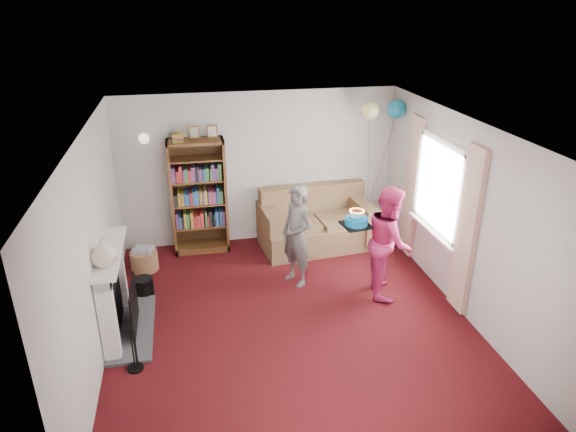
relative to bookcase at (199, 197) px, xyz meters
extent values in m
plane|color=#390810|center=(1.01, -2.30, -0.90)|extent=(5.00, 5.00, 0.00)
cube|color=silver|center=(1.01, 0.21, 0.35)|extent=(4.50, 0.02, 2.50)
cube|color=silver|center=(-1.25, -2.30, 0.35)|extent=(0.02, 5.00, 2.50)
cube|color=silver|center=(3.27, -2.30, 0.35)|extent=(0.02, 5.00, 2.50)
cube|color=white|center=(1.01, -2.30, 1.60)|extent=(4.50, 5.00, 0.01)
cube|color=#3F3F42|center=(-0.99, -2.10, -0.88)|extent=(0.55, 1.40, 0.04)
cube|color=white|center=(-1.14, -2.65, -0.37)|extent=(0.18, 0.14, 1.06)
cube|color=white|center=(-1.14, -1.55, -0.37)|extent=(0.18, 0.14, 1.06)
cube|color=white|center=(-1.14, -2.10, 0.10)|extent=(0.18, 1.24, 0.16)
cube|color=white|center=(-1.11, -2.10, 0.20)|extent=(0.28, 1.35, 0.05)
cube|color=black|center=(-1.16, -2.10, -0.42)|extent=(0.10, 0.80, 0.86)
cube|color=black|center=(-0.92, -2.10, -0.57)|extent=(0.02, 0.70, 0.60)
cylinder|color=black|center=(-0.89, -2.88, -0.58)|extent=(0.18, 0.18, 0.64)
cylinder|color=black|center=(-0.86, -1.30, -0.77)|extent=(0.26, 0.26, 0.26)
cube|color=white|center=(3.22, -1.70, 1.17)|extent=(0.08, 1.30, 0.08)
cube|color=white|center=(3.22, -1.70, -0.08)|extent=(0.08, 1.30, 0.08)
cube|color=white|center=(3.25, -1.70, 0.55)|extent=(0.01, 1.15, 1.20)
cube|color=white|center=(3.19, -1.70, -0.11)|extent=(0.14, 1.32, 0.04)
cube|color=beige|center=(3.21, -2.52, 0.25)|extent=(0.07, 0.38, 2.20)
cube|color=beige|center=(3.21, -0.88, 0.25)|extent=(0.07, 0.38, 2.20)
cylinder|color=gold|center=(-0.74, 0.15, 1.00)|extent=(0.04, 0.12, 0.04)
sphere|color=white|center=(-0.74, 0.06, 0.98)|extent=(0.16, 0.16, 0.16)
cube|color=#472B14|center=(0.00, 0.16, 0.01)|extent=(0.87, 0.04, 1.84)
cube|color=brown|center=(-0.41, -0.03, 0.01)|extent=(0.04, 0.42, 1.84)
cube|color=brown|center=(0.42, -0.03, 0.01)|extent=(0.04, 0.42, 1.84)
cube|color=brown|center=(0.00, -0.03, 0.91)|extent=(0.87, 0.42, 0.04)
cube|color=brown|center=(0.00, -0.03, -0.85)|extent=(0.87, 0.42, 0.10)
cube|color=brown|center=(0.00, -0.03, -0.47)|extent=(0.79, 0.38, 0.03)
cube|color=brown|center=(0.00, -0.03, -0.08)|extent=(0.79, 0.38, 0.02)
cube|color=brown|center=(0.00, -0.03, 0.30)|extent=(0.79, 0.38, 0.02)
cube|color=brown|center=(0.00, -0.03, 0.64)|extent=(0.79, 0.38, 0.02)
cube|color=maroon|center=(-0.24, -0.05, 0.99)|extent=(0.16, 0.22, 0.12)
cube|color=brown|center=(0.00, 0.02, 1.04)|extent=(0.16, 0.02, 0.20)
cube|color=brown|center=(0.27, 0.02, 1.04)|extent=(0.16, 0.02, 0.20)
cube|color=brown|center=(1.88, -0.30, -0.69)|extent=(1.81, 0.96, 0.43)
cube|color=brown|center=(1.88, 0.06, -0.32)|extent=(1.81, 0.24, 0.74)
cube|color=brown|center=(1.09, -0.30, -0.48)|extent=(0.24, 0.91, 0.59)
cube|color=brown|center=(2.66, -0.30, -0.48)|extent=(0.24, 0.91, 0.59)
cube|color=brown|center=(1.47, -0.38, -0.45)|extent=(0.77, 0.66, 0.12)
cube|color=brown|center=(2.28, -0.38, -0.45)|extent=(0.77, 0.66, 0.12)
cylinder|color=#956B45|center=(-0.89, -0.56, -0.75)|extent=(0.41, 0.41, 0.31)
cube|color=beige|center=(-0.89, -0.56, -0.57)|extent=(0.29, 0.22, 0.06)
imported|color=black|center=(1.29, -1.38, -0.16)|extent=(0.57, 0.65, 1.49)
imported|color=#C92863|center=(2.47, -1.88, -0.12)|extent=(0.77, 0.89, 1.56)
cube|color=black|center=(1.99, -1.86, 0.15)|extent=(0.36, 0.36, 0.02)
cylinder|color=#0E70A6|center=(1.99, -1.86, 0.21)|extent=(0.30, 0.30, 0.10)
cylinder|color=#0E70A6|center=(1.99, -1.86, 0.27)|extent=(0.22, 0.22, 0.04)
cylinder|color=#DC61A2|center=(2.08, -1.86, 0.31)|extent=(0.01, 0.01, 0.09)
sphere|color=orange|center=(2.08, -1.86, 0.36)|extent=(0.02, 0.02, 0.02)
cylinder|color=#DC61A2|center=(2.07, -1.83, 0.31)|extent=(0.01, 0.01, 0.09)
sphere|color=orange|center=(2.07, -1.83, 0.36)|extent=(0.02, 0.02, 0.02)
cylinder|color=#DC61A2|center=(2.06, -1.80, 0.31)|extent=(0.01, 0.01, 0.09)
sphere|color=orange|center=(2.06, -1.80, 0.36)|extent=(0.02, 0.02, 0.02)
cylinder|color=#DC61A2|center=(2.03, -1.78, 0.31)|extent=(0.01, 0.01, 0.09)
sphere|color=orange|center=(2.03, -1.78, 0.36)|extent=(0.02, 0.02, 0.02)
cylinder|color=#DC61A2|center=(2.00, -1.77, 0.31)|extent=(0.01, 0.01, 0.09)
sphere|color=orange|center=(2.00, -1.77, 0.36)|extent=(0.02, 0.02, 0.02)
cylinder|color=#DC61A2|center=(1.96, -1.77, 0.31)|extent=(0.01, 0.01, 0.09)
sphere|color=orange|center=(1.96, -1.77, 0.36)|extent=(0.02, 0.02, 0.02)
cylinder|color=#DC61A2|center=(1.93, -1.79, 0.31)|extent=(0.01, 0.01, 0.09)
sphere|color=orange|center=(1.93, -1.79, 0.36)|extent=(0.02, 0.02, 0.02)
cylinder|color=#DC61A2|center=(1.91, -1.81, 0.31)|extent=(0.01, 0.01, 0.09)
sphere|color=orange|center=(1.91, -1.81, 0.36)|extent=(0.02, 0.02, 0.02)
cylinder|color=#DC61A2|center=(1.90, -1.84, 0.31)|extent=(0.01, 0.01, 0.09)
sphere|color=orange|center=(1.90, -1.84, 0.36)|extent=(0.02, 0.02, 0.02)
cylinder|color=#DC61A2|center=(1.90, -1.87, 0.31)|extent=(0.01, 0.01, 0.09)
sphere|color=orange|center=(1.90, -1.87, 0.36)|extent=(0.02, 0.02, 0.02)
cylinder|color=#DC61A2|center=(1.91, -1.91, 0.31)|extent=(0.01, 0.01, 0.09)
sphere|color=orange|center=(1.91, -1.91, 0.36)|extent=(0.02, 0.02, 0.02)
cylinder|color=#DC61A2|center=(1.93, -1.93, 0.31)|extent=(0.01, 0.01, 0.09)
sphere|color=orange|center=(1.93, -1.93, 0.36)|extent=(0.02, 0.02, 0.02)
cylinder|color=#DC61A2|center=(1.96, -1.94, 0.31)|extent=(0.01, 0.01, 0.09)
sphere|color=orange|center=(1.96, -1.94, 0.36)|extent=(0.02, 0.02, 0.02)
cylinder|color=#DC61A2|center=(2.00, -1.95, 0.31)|extent=(0.01, 0.01, 0.09)
sphere|color=orange|center=(2.00, -1.95, 0.36)|extent=(0.02, 0.02, 0.02)
cylinder|color=#DC61A2|center=(2.03, -1.94, 0.31)|extent=(0.01, 0.01, 0.09)
sphere|color=orange|center=(2.03, -1.94, 0.36)|extent=(0.02, 0.02, 0.02)
cylinder|color=#DC61A2|center=(2.06, -1.92, 0.31)|extent=(0.01, 0.01, 0.09)
sphere|color=orange|center=(2.06, -1.92, 0.36)|extent=(0.02, 0.02, 0.02)
cylinder|color=#DC61A2|center=(2.07, -1.89, 0.31)|extent=(0.01, 0.01, 0.09)
sphere|color=orange|center=(2.07, -1.89, 0.36)|extent=(0.02, 0.02, 0.02)
sphere|color=#3F3F3F|center=(2.66, -0.50, -0.21)|extent=(0.02, 0.02, 0.02)
sphere|color=#177591|center=(3.13, -0.24, 1.32)|extent=(0.30, 0.30, 0.30)
sphere|color=#E4DB8B|center=(2.69, -0.24, 1.32)|extent=(0.30, 0.30, 0.30)
imported|color=beige|center=(-1.11, -2.45, 0.38)|extent=(0.36, 0.36, 0.32)
camera|label=1|loc=(-0.14, -7.73, 2.97)|focal=32.00mm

